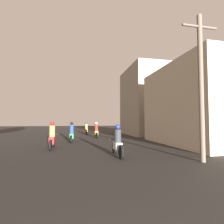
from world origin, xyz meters
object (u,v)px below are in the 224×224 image
building_right_near (193,105)px  utility_pole_near (201,83)px  motorcycle_red (52,138)px  building_right_far (147,102)px  motorcycle_yellow (96,131)px  motorcycle_orange (86,129)px  motorcycle_green (72,134)px  motorcycle_white (118,143)px

building_right_near → utility_pole_near: (-3.21, -4.78, 0.42)m
motorcycle_red → building_right_far: (9.94, 9.02, 3.36)m
motorcycle_yellow → building_right_far: building_right_far is taller
motorcycle_red → building_right_near: size_ratio=0.26×
motorcycle_orange → utility_pole_near: bearing=-73.3°
motorcycle_green → building_right_far: bearing=39.6°
motorcycle_green → utility_pole_near: utility_pole_near is taller
motorcycle_green → motorcycle_red: bearing=-102.2°
motorcycle_yellow → motorcycle_orange: size_ratio=1.03×
motorcycle_orange → building_right_far: bearing=-15.6°
motorcycle_green → building_right_far: size_ratio=0.25×
motorcycle_orange → motorcycle_white: bearing=-83.7°
motorcycle_orange → building_right_far: building_right_far is taller
motorcycle_green → utility_pole_near: size_ratio=0.33×
motorcycle_white → building_right_near: building_right_near is taller
motorcycle_white → utility_pole_near: 4.42m
motorcycle_white → motorcycle_yellow: motorcycle_yellow is taller
utility_pole_near → building_right_far: bearing=75.4°
motorcycle_green → building_right_near: building_right_near is taller
motorcycle_yellow → building_right_near: bearing=-36.6°
motorcycle_white → building_right_far: building_right_far is taller
motorcycle_green → utility_pole_near: 9.88m
motorcycle_white → utility_pole_near: utility_pole_near is taller
motorcycle_yellow → building_right_near: 9.09m
motorcycle_red → utility_pole_near: size_ratio=0.34×
utility_pole_near → motorcycle_green: bearing=123.7°
motorcycle_yellow → utility_pole_near: utility_pole_near is taller
motorcycle_white → motorcycle_red: motorcycle_red is taller
motorcycle_yellow → utility_pole_near: 11.75m
building_right_near → building_right_far: 9.10m
building_right_far → motorcycle_yellow: bearing=-157.6°
motorcycle_red → utility_pole_near: 8.34m
motorcycle_red → building_right_far: bearing=38.1°
motorcycle_orange → building_right_near: 13.63m
motorcycle_orange → utility_pole_near: size_ratio=0.32×
motorcycle_orange → building_right_near: size_ratio=0.25×
motorcycle_white → motorcycle_green: motorcycle_green is taller
motorcycle_orange → building_right_near: bearing=-55.3°
motorcycle_yellow → building_right_far: bearing=31.3°
motorcycle_white → utility_pole_near: size_ratio=0.32×
motorcycle_green → building_right_near: bearing=-14.1°
motorcycle_red → motorcycle_white: bearing=-45.8°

